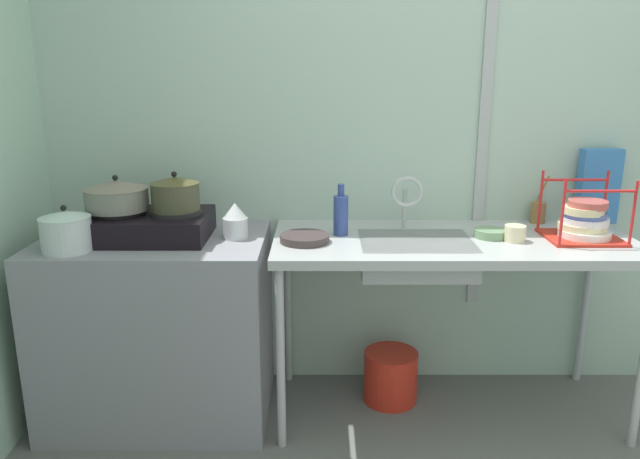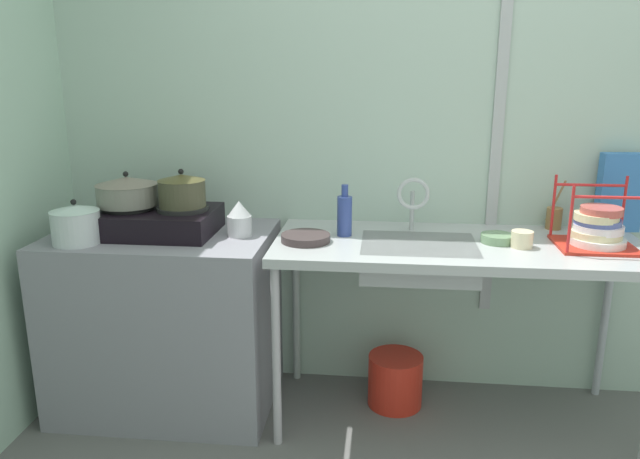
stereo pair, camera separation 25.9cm
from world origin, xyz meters
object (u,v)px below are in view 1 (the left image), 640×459
Objects in this scene: frying_pan at (307,238)px; pot_on_right_burner at (178,193)px; cereal_box at (601,186)px; bucket_on_floor at (393,376)px; faucet at (409,195)px; utensil_jar at (541,212)px; pot_beside_stove at (69,231)px; dish_rack at (587,222)px; stove at (151,225)px; sink_basin at (418,255)px; cup_by_rack at (518,234)px; pot_on_left_burner at (119,195)px; bottle_by_sink at (343,214)px; percolator at (238,221)px; small_bowl_on_drainboard at (493,234)px.

pot_on_right_burner is at bearing 173.58° from frying_pan.
cereal_box is (1.36, 0.33, 0.16)m from frying_pan.
faucet is at bearing 41.20° from bucket_on_floor.
utensil_jar reaches higher than frying_pan.
pot_on_right_burner is 0.82× the size of faucet.
frying_pan is (0.95, 0.13, -0.07)m from pot_beside_stove.
pot_on_right_burner is 0.90× the size of utensil_jar.
dish_rack is (1.19, 0.05, 0.06)m from frying_pan.
faucet is at bearing -167.86° from utensil_jar.
stove is 1.09× the size of sink_basin.
pot_on_right_burner is 1.45m from cup_by_rack.
pot_on_left_burner is 0.88× the size of dish_rack.
frying_pan is (0.55, -0.06, -0.18)m from pot_on_right_burner.
dish_rack is 1.34× the size of utensil_jar.
faucet reaches higher than sink_basin.
utensil_jar is at bearing 8.02° from pot_on_left_burner.
pot_beside_stove is 2.14m from dish_rack.
pot_beside_stove reaches higher than bucket_on_floor.
bottle_by_sink is at bearing -167.11° from utensil_jar.
sink_basin is at bearing -1.94° from stove.
utensil_jar is (1.89, 0.27, -0.14)m from pot_on_left_burner.
percolator is at bearing 16.16° from pot_beside_stove.
pot_on_left_burner reaches higher than utensil_jar.
bucket_on_floor is at bearing 120.95° from sink_basin.
sink_basin is (1.15, -0.04, -0.12)m from stove.
pot_on_left_burner is at bearing 51.55° from pot_beside_stove.
bottle_by_sink reaches higher than cup_by_rack.
pot_beside_stove is (-0.40, -0.19, -0.11)m from pot_on_right_burner.
pot_beside_stove is at bearing -175.34° from dish_rack.
bucket_on_floor is at bearing 169.57° from small_bowl_on_drainboard.
faucet is 0.51m from frying_pan.
pot_beside_stove is 2.36m from cereal_box.
cup_by_rack is (0.89, 0.01, 0.02)m from frying_pan.
pot_on_right_burner is at bearing 25.29° from pot_beside_stove.
frying_pan is 0.89m from cup_by_rack.
bucket_on_floor is (-0.96, -0.18, -0.88)m from cereal_box.
pot_on_right_burner is at bearing -175.80° from bottle_by_sink.
pot_on_right_burner is (0.25, 0.00, 0.01)m from pot_on_left_burner.
small_bowl_on_drainboard is 0.61× the size of bottle_by_sink.
pot_on_left_burner is at bearing 179.60° from dish_rack.
bottle_by_sink reaches higher than pot_beside_stove.
pot_on_right_burner is at bearing -174.93° from bucket_on_floor.
small_bowl_on_drainboard is at bearing 145.34° from cup_by_rack.
sink_basin is 0.34m from small_bowl_on_drainboard.
stove is 1.79m from utensil_jar.
percolator is 0.62× the size of faucet.
pot_on_right_burner is at bearing 179.54° from dish_rack.
pot_beside_stove is at bearing -167.24° from faucet.
small_bowl_on_drainboard is (1.35, 0.01, -0.18)m from pot_on_right_burner.
percolator reaches higher than bucket_on_floor.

